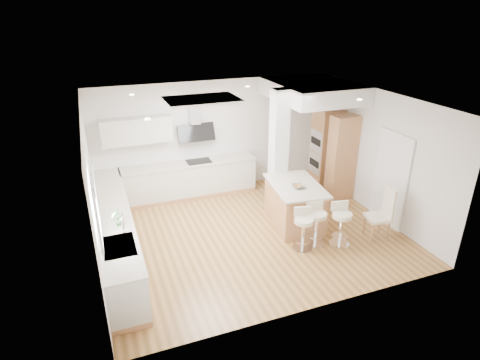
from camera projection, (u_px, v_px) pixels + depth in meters
name	position (u px, v px, depth m)	size (l,w,h in m)	color
ground	(251.00, 233.00, 8.51)	(6.00, 6.00, 0.00)	#AB783F
ceiling	(251.00, 233.00, 8.51)	(6.00, 5.00, 0.02)	white
wall_back	(214.00, 136.00, 10.09)	(6.00, 0.04, 2.80)	silver
wall_left	(92.00, 195.00, 6.98)	(0.04, 5.00, 2.80)	silver
wall_right	(376.00, 154.00, 8.93)	(0.04, 5.00, 2.80)	silver
skylight	(202.00, 100.00, 7.66)	(4.10, 2.10, 0.06)	white
window_left	(95.00, 201.00, 6.10)	(0.06, 1.28, 1.07)	white
doorway_right	(391.00, 180.00, 8.56)	(0.05, 1.00, 2.10)	#4C433C
counter_left	(116.00, 232.00, 7.65)	(0.63, 4.50, 1.35)	tan
counter_back	(183.00, 171.00, 9.84)	(3.62, 0.63, 2.50)	tan
pillar	(278.00, 151.00, 9.11)	(0.35, 0.35, 2.80)	white
soffit	(313.00, 91.00, 9.35)	(1.78, 2.20, 0.40)	white
oven_column	(332.00, 153.00, 10.01)	(0.63, 1.21, 2.10)	tan
peninsula	(295.00, 204.00, 8.71)	(1.19, 1.64, 1.00)	tan
bar_stool_a	(303.00, 227.00, 7.77)	(0.48, 0.48, 0.86)	white
bar_stool_b	(316.00, 221.00, 7.93)	(0.45, 0.45, 0.90)	white
bar_stool_c	(341.00, 222.00, 7.91)	(0.47, 0.47, 0.90)	white
dining_chair	(383.00, 211.00, 8.12)	(0.52, 0.52, 1.13)	beige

